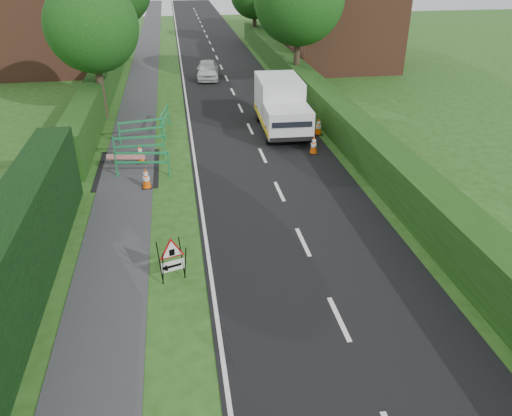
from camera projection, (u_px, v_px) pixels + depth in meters
ground at (240, 363)px, 10.58m from camera, size 120.00×120.00×0.00m
road_surface at (214, 52)px, 41.49m from camera, size 6.00×90.00×0.02m
footpath at (147, 54)px, 40.71m from camera, size 2.00×90.00×0.02m
hedge_west_far at (105, 97)px, 29.08m from camera, size 1.00×24.00×1.80m
hedge_east at (324, 119)px, 25.47m from camera, size 1.20×50.00×1.50m
house_west at (36, 27)px, 34.00m from camera, size 7.50×7.40×7.88m
house_east_a at (341, 25)px, 35.24m from camera, size 7.50×7.40×7.88m
house_east_b at (306, 4)px, 47.60m from camera, size 7.50×7.40×7.88m
tree_nw at (92, 26)px, 23.55m from camera, size 4.40×4.40×6.70m
triangle_sign at (171, 257)px, 12.76m from camera, size 0.95×0.95×1.11m
works_van at (281, 104)px, 23.43m from camera, size 2.17×5.15×2.32m
traffic_cone_0 at (314, 145)px, 21.04m from camera, size 0.38×0.38×0.79m
traffic_cone_1 at (318, 126)px, 23.19m from camera, size 0.38×0.38×0.79m
traffic_cone_2 at (301, 114)px, 24.85m from camera, size 0.38×0.38×0.79m
traffic_cone_3 at (146, 178)px, 18.02m from camera, size 0.38×0.38×0.79m
traffic_cone_4 at (140, 154)px, 20.11m from camera, size 0.38×0.38×0.79m
ped_barrier_0 at (142, 160)px, 18.89m from camera, size 2.09×0.64×1.00m
ped_barrier_1 at (139, 144)px, 20.43m from camera, size 2.06×0.37×1.00m
ped_barrier_2 at (142, 127)px, 22.32m from camera, size 2.09×0.73×1.00m
ped_barrier_3 at (164, 118)px, 23.60m from camera, size 0.68×2.09×1.00m
redwhite_plank at (127, 167)px, 19.90m from camera, size 1.50×0.14×0.25m
hatchback_car at (208, 70)px, 32.90m from camera, size 1.68×3.54×1.17m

